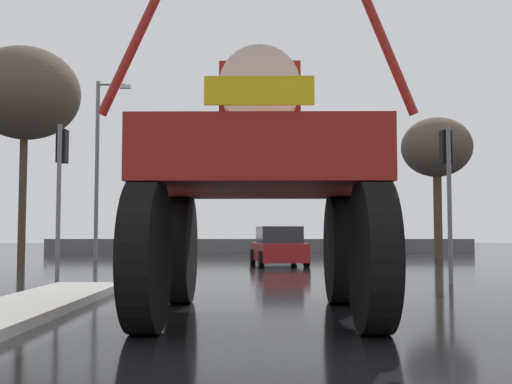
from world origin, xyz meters
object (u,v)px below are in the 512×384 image
traffic_signal_near_left (61,168)px  bare_tree_left (25,94)px  oversize_sprayer (260,179)px  sedan_ahead (278,247)px  traffic_signal_near_right (447,168)px  streetlight_far_left (99,161)px  bare_tree_right (437,148)px

traffic_signal_near_left → bare_tree_left: 8.24m
traffic_signal_near_left → oversize_sprayer: bearing=-50.9°
sedan_ahead → bare_tree_left: bearing=97.4°
oversize_sprayer → traffic_signal_near_left: 7.80m
traffic_signal_near_right → bare_tree_left: (-13.05, 6.73, 3.37)m
traffic_signal_near_right → streetlight_far_left: (-11.90, 13.17, 1.67)m
streetlight_far_left → oversize_sprayer: bearing=-69.7°
oversize_sprayer → bare_tree_right: 23.20m
traffic_signal_near_right → bare_tree_right: 15.89m
oversize_sprayer → traffic_signal_near_left: size_ratio=1.39×
sedan_ahead → bare_tree_left: 10.98m
sedan_ahead → oversize_sprayer: bearing=170.0°
oversize_sprayer → sedan_ahead: (0.93, 15.03, -1.39)m
sedan_ahead → streetlight_far_left: bearing=56.2°
bare_tree_left → traffic_signal_near_right: bearing=-27.3°
oversize_sprayer → sedan_ahead: oversize_sprayer is taller
traffic_signal_near_left → streetlight_far_left: bearing=99.6°
bare_tree_right → traffic_signal_near_left: bearing=-132.6°
traffic_signal_near_right → bare_tree_left: 15.07m
streetlight_far_left → sedan_ahead: bearing=-27.3°
bare_tree_left → bare_tree_right: 19.21m
traffic_signal_near_left → traffic_signal_near_right: size_ratio=1.00×
streetlight_far_left → bare_tree_right: streetlight_far_left is taller
oversize_sprayer → streetlight_far_left: streetlight_far_left is taller
bare_tree_right → bare_tree_left: bearing=-154.1°
traffic_signal_near_left → bare_tree_right: bearing=47.4°
traffic_signal_near_right → bare_tree_right: size_ratio=0.57×
traffic_signal_near_left → bare_tree_right: bare_tree_right is taller
streetlight_far_left → bare_tree_right: (16.11, 1.93, 0.87)m
bare_tree_left → bare_tree_right: bearing=25.9°
traffic_signal_near_right → streetlight_far_left: streetlight_far_left is taller
streetlight_far_left → traffic_signal_near_right: bearing=-47.9°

